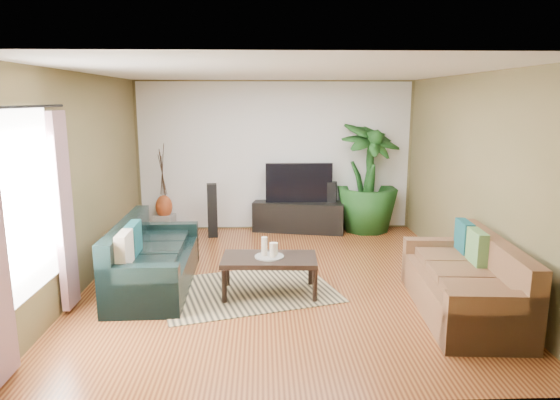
{
  "coord_description": "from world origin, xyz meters",
  "views": [
    {
      "loc": [
        -0.23,
        -6.3,
        2.37
      ],
      "look_at": [
        0.0,
        0.2,
        1.05
      ],
      "focal_mm": 32.0,
      "sensor_mm": 36.0,
      "label": 1
    }
  ],
  "objects_px": {
    "sofa_left": "(155,254)",
    "side_table": "(122,250)",
    "pedestal": "(165,224)",
    "vase": "(164,207)",
    "tv_stand": "(299,217)",
    "sofa_right": "(462,277)",
    "coffee_table": "(269,275)",
    "television": "(299,183)",
    "speaker_right": "(332,207)",
    "potted_plant": "(367,177)",
    "speaker_left": "(212,210)"
  },
  "relations": [
    {
      "from": "sofa_left",
      "to": "side_table",
      "type": "xyz_separation_m",
      "value": [
        -0.64,
        0.79,
        -0.18
      ]
    },
    {
      "from": "pedestal",
      "to": "vase",
      "type": "distance_m",
      "value": 0.31
    },
    {
      "from": "tv_stand",
      "to": "vase",
      "type": "bearing_deg",
      "value": -168.33
    },
    {
      "from": "side_table",
      "to": "tv_stand",
      "type": "bearing_deg",
      "value": 34.98
    },
    {
      "from": "sofa_right",
      "to": "pedestal",
      "type": "xyz_separation_m",
      "value": [
        -3.99,
        3.59,
        -0.26
      ]
    },
    {
      "from": "side_table",
      "to": "sofa_left",
      "type": "bearing_deg",
      "value": -50.82
    },
    {
      "from": "sofa_right",
      "to": "pedestal",
      "type": "relative_size",
      "value": 6.18
    },
    {
      "from": "sofa_left",
      "to": "pedestal",
      "type": "height_order",
      "value": "sofa_left"
    },
    {
      "from": "coffee_table",
      "to": "tv_stand",
      "type": "distance_m",
      "value": 3.02
    },
    {
      "from": "tv_stand",
      "to": "television",
      "type": "xyz_separation_m",
      "value": [
        -0.0,
        0.0,
        0.63
      ]
    },
    {
      "from": "sofa_right",
      "to": "coffee_table",
      "type": "xyz_separation_m",
      "value": [
        -2.15,
        0.63,
        -0.19
      ]
    },
    {
      "from": "speaker_right",
      "to": "side_table",
      "type": "relative_size",
      "value": 1.85
    },
    {
      "from": "speaker_right",
      "to": "sofa_right",
      "type": "bearing_deg",
      "value": -62.05
    },
    {
      "from": "pedestal",
      "to": "vase",
      "type": "height_order",
      "value": "vase"
    },
    {
      "from": "sofa_left",
      "to": "tv_stand",
      "type": "relative_size",
      "value": 1.26
    },
    {
      "from": "potted_plant",
      "to": "side_table",
      "type": "distance_m",
      "value": 4.39
    },
    {
      "from": "tv_stand",
      "to": "potted_plant",
      "type": "bearing_deg",
      "value": 11.67
    },
    {
      "from": "sofa_right",
      "to": "side_table",
      "type": "height_order",
      "value": "sofa_right"
    },
    {
      "from": "speaker_left",
      "to": "potted_plant",
      "type": "distance_m",
      "value": 2.83
    },
    {
      "from": "television",
      "to": "pedestal",
      "type": "distance_m",
      "value": 2.53
    },
    {
      "from": "tv_stand",
      "to": "pedestal",
      "type": "height_order",
      "value": "tv_stand"
    },
    {
      "from": "sofa_left",
      "to": "potted_plant",
      "type": "relative_size",
      "value": 1.04
    },
    {
      "from": "sofa_right",
      "to": "speaker_left",
      "type": "height_order",
      "value": "speaker_left"
    },
    {
      "from": "potted_plant",
      "to": "pedestal",
      "type": "height_order",
      "value": "potted_plant"
    },
    {
      "from": "television",
      "to": "potted_plant",
      "type": "relative_size",
      "value": 0.6
    },
    {
      "from": "speaker_left",
      "to": "side_table",
      "type": "relative_size",
      "value": 1.91
    },
    {
      "from": "tv_stand",
      "to": "speaker_left",
      "type": "distance_m",
      "value": 1.57
    },
    {
      "from": "sofa_left",
      "to": "potted_plant",
      "type": "height_order",
      "value": "potted_plant"
    },
    {
      "from": "tv_stand",
      "to": "pedestal",
      "type": "relative_size",
      "value": 5.01
    },
    {
      "from": "sofa_left",
      "to": "vase",
      "type": "bearing_deg",
      "value": 7.17
    },
    {
      "from": "speaker_right",
      "to": "speaker_left",
      "type": "bearing_deg",
      "value": -158.89
    },
    {
      "from": "side_table",
      "to": "sofa_right",
      "type": "bearing_deg",
      "value": -22.12
    },
    {
      "from": "speaker_right",
      "to": "pedestal",
      "type": "distance_m",
      "value": 3.04
    },
    {
      "from": "tv_stand",
      "to": "side_table",
      "type": "xyz_separation_m",
      "value": [
        -2.67,
        -1.87,
        -0.03
      ]
    },
    {
      "from": "vase",
      "to": "coffee_table",
      "type": "bearing_deg",
      "value": -58.07
    },
    {
      "from": "tv_stand",
      "to": "television",
      "type": "distance_m",
      "value": 0.63
    },
    {
      "from": "coffee_table",
      "to": "potted_plant",
      "type": "bearing_deg",
      "value": 61.34
    },
    {
      "from": "sofa_left",
      "to": "side_table",
      "type": "relative_size",
      "value": 4.21
    },
    {
      "from": "speaker_right",
      "to": "pedestal",
      "type": "bearing_deg",
      "value": -167.15
    },
    {
      "from": "speaker_left",
      "to": "sofa_right",
      "type": "bearing_deg",
      "value": -53.39
    },
    {
      "from": "sofa_left",
      "to": "potted_plant",
      "type": "xyz_separation_m",
      "value": [
        3.27,
        2.66,
        0.56
      ]
    },
    {
      "from": "speaker_left",
      "to": "side_table",
      "type": "bearing_deg",
      "value": -132.92
    },
    {
      "from": "potted_plant",
      "to": "pedestal",
      "type": "xyz_separation_m",
      "value": [
        -3.66,
        0.0,
        -0.83
      ]
    },
    {
      "from": "pedestal",
      "to": "television",
      "type": "bearing_deg",
      "value": 0.0
    },
    {
      "from": "television",
      "to": "side_table",
      "type": "relative_size",
      "value": 2.44
    },
    {
      "from": "coffee_table",
      "to": "side_table",
      "type": "relative_size",
      "value": 2.35
    },
    {
      "from": "sofa_left",
      "to": "side_table",
      "type": "bearing_deg",
      "value": 37.98
    },
    {
      "from": "speaker_left",
      "to": "pedestal",
      "type": "bearing_deg",
      "value": 154.2
    },
    {
      "from": "sofa_left",
      "to": "side_table",
      "type": "distance_m",
      "value": 1.03
    },
    {
      "from": "side_table",
      "to": "potted_plant",
      "type": "bearing_deg",
      "value": 25.58
    }
  ]
}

